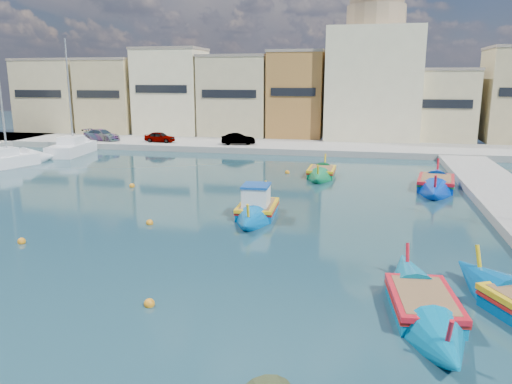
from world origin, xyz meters
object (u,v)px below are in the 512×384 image
(church_block, at_px, (373,68))
(luzzu_blue_cabin, at_px, (257,210))
(luzzu_green, at_px, (322,173))
(yacht_midnorth, at_px, (22,160))
(luzzu_cyan_mid, at_px, (436,185))
(yacht_north, at_px, (80,147))
(luzzu_blue_south, at_px, (423,307))

(church_block, distance_m, luzzu_blue_cabin, 35.09)
(luzzu_green, xyz_separation_m, yacht_midnorth, (-25.71, -0.17, 0.18))
(church_block, xyz_separation_m, luzzu_cyan_mid, (4.27, -24.51, -8.12))
(luzzu_cyan_mid, xyz_separation_m, yacht_midnorth, (-33.60, 2.53, 0.14))
(yacht_north, bearing_deg, luzzu_green, -17.34)
(yacht_north, bearing_deg, church_block, 26.09)
(church_block, bearing_deg, luzzu_cyan_mid, -80.12)
(luzzu_blue_south, bearing_deg, church_block, 92.02)
(church_block, height_order, yacht_midnorth, church_block)
(church_block, bearing_deg, luzzu_blue_south, -87.98)
(luzzu_green, distance_m, yacht_north, 26.18)
(luzzu_blue_cabin, xyz_separation_m, luzzu_green, (2.39, 11.81, -0.09))
(luzzu_blue_south, xyz_separation_m, yacht_north, (-30.14, 29.75, 0.22))
(church_block, distance_m, luzzu_blue_south, 44.54)
(church_block, xyz_separation_m, luzzu_blue_cabin, (-6.00, -33.62, -8.07))
(yacht_midnorth, bearing_deg, luzzu_blue_cabin, -26.53)
(luzzu_blue_cabin, bearing_deg, luzzu_green, 78.55)
(yacht_north, bearing_deg, luzzu_blue_cabin, -40.96)
(luzzu_blue_cabin, distance_m, luzzu_green, 12.05)
(luzzu_cyan_mid, distance_m, yacht_midnorth, 33.69)
(luzzu_blue_south, distance_m, yacht_north, 42.35)
(luzzu_cyan_mid, height_order, yacht_midnorth, yacht_midnorth)
(church_block, height_order, yacht_north, church_block)
(luzzu_cyan_mid, relative_size, luzzu_green, 1.28)
(luzzu_green, xyz_separation_m, luzzu_blue_south, (5.16, -21.95, -0.00))
(luzzu_blue_cabin, distance_m, luzzu_blue_south, 12.64)
(yacht_midnorth, bearing_deg, luzzu_cyan_mid, -4.31)
(luzzu_blue_cabin, relative_size, luzzu_cyan_mid, 0.83)
(luzzu_blue_cabin, bearing_deg, yacht_midnorth, 153.47)
(luzzu_blue_cabin, bearing_deg, yacht_north, 139.04)
(luzzu_blue_cabin, xyz_separation_m, yacht_midnorth, (-23.32, 11.64, 0.09))
(luzzu_cyan_mid, relative_size, yacht_midnorth, 0.88)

